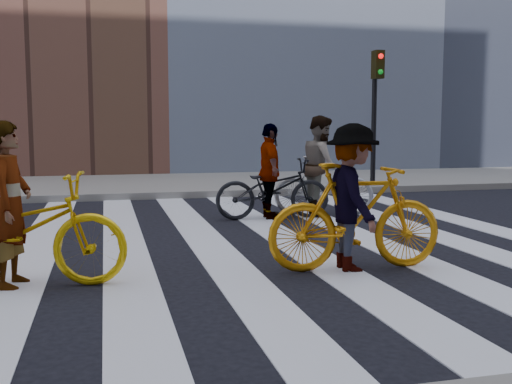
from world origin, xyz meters
name	(u,v)px	position (x,y,z in m)	size (l,w,h in m)	color
ground	(247,241)	(0.00, 0.00, 0.00)	(100.00, 100.00, 0.00)	black
sidewalk_far	(180,184)	(0.00, 7.50, 0.07)	(100.00, 5.00, 0.15)	gray
zebra_crosswalk	(247,241)	(0.00, 0.00, 0.01)	(8.25, 10.00, 0.01)	white
traffic_signal	(376,96)	(4.40, 5.32, 2.28)	(0.22, 0.42, 3.33)	black
bike_yellow_left	(17,230)	(-2.73, -1.69, 0.56)	(0.75, 2.14, 1.13)	yellow
bike_silver_mid	(324,185)	(1.87, 2.02, 0.53)	(0.50, 1.75, 1.05)	#96989F
bike_yellow_right	(356,217)	(0.77, -1.88, 0.59)	(0.56, 1.97, 1.19)	orange
bike_dark_rear	(273,189)	(0.87, 1.82, 0.51)	(0.68, 1.95, 1.02)	black
rider_left	(10,205)	(-2.78, -1.69, 0.82)	(0.60, 0.39, 1.63)	slate
rider_mid	(321,166)	(1.82, 2.02, 0.88)	(0.85, 0.66, 1.76)	slate
rider_right	(352,198)	(0.72, -1.88, 0.80)	(1.04, 0.60, 1.61)	slate
rider_rear	(270,172)	(0.82, 1.82, 0.81)	(0.95, 0.40, 1.62)	slate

